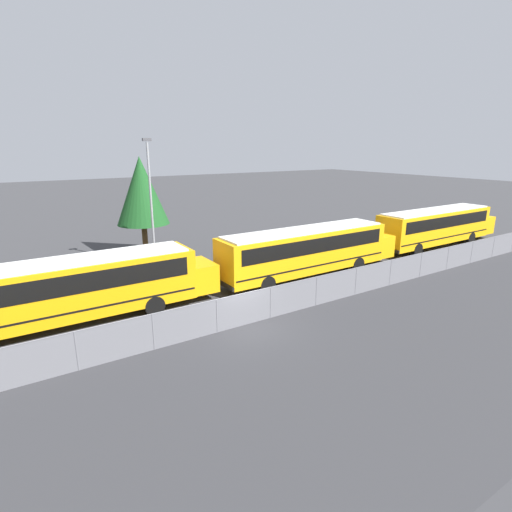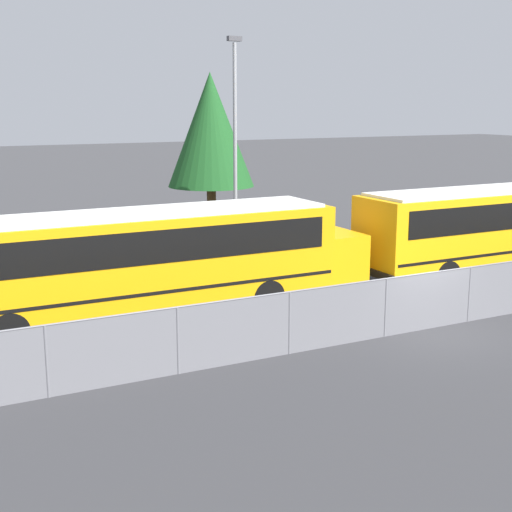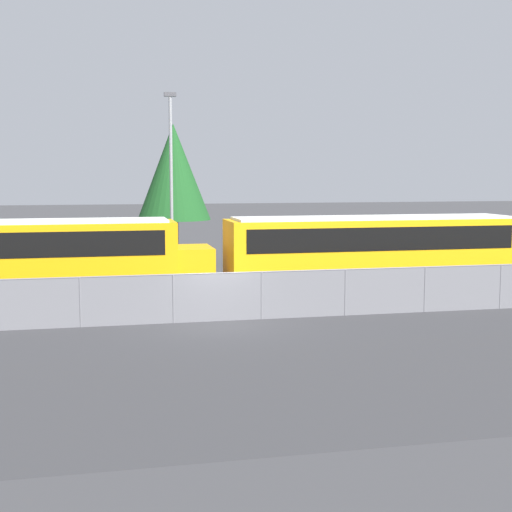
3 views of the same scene
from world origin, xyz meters
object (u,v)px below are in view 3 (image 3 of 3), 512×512
(school_bus_1, at_px, (22,255))
(light_pole, at_px, (171,177))
(school_bus_2, at_px, (379,247))
(tree_0, at_px, (174,172))

(school_bus_1, bearing_deg, light_pole, 48.39)
(school_bus_2, relative_size, tree_0, 1.79)
(tree_0, bearing_deg, school_bus_2, -56.81)
(school_bus_2, relative_size, light_pole, 1.54)
(school_bus_1, relative_size, light_pole, 1.54)
(school_bus_2, bearing_deg, light_pole, 135.87)
(school_bus_1, distance_m, tree_0, 13.48)
(light_pole, relative_size, tree_0, 1.16)
(school_bus_1, height_order, school_bus_2, same)
(school_bus_1, distance_m, school_bus_2, 14.54)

